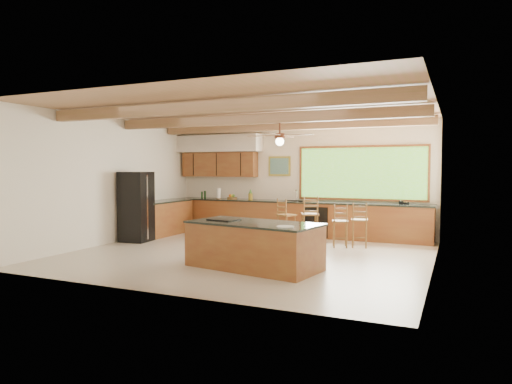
% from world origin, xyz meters
% --- Properties ---
extents(ground, '(7.20, 7.20, 0.00)m').
position_xyz_m(ground, '(0.00, 0.00, 0.00)').
color(ground, '#BEB29E').
rests_on(ground, ground).
extents(room_shell, '(7.27, 6.54, 3.02)m').
position_xyz_m(room_shell, '(-0.17, 0.65, 2.21)').
color(room_shell, silver).
rests_on(room_shell, ground).
extents(counter_run, '(7.12, 3.10, 1.22)m').
position_xyz_m(counter_run, '(-0.82, 2.52, 0.46)').
color(counter_run, brown).
rests_on(counter_run, ground).
extents(island, '(2.53, 1.51, 0.85)m').
position_xyz_m(island, '(0.65, -1.17, 0.42)').
color(island, brown).
rests_on(island, ground).
extents(refrigerator, '(0.73, 0.71, 1.71)m').
position_xyz_m(refrigerator, '(-3.22, 0.40, 0.85)').
color(refrigerator, black).
rests_on(refrigerator, ground).
extents(bar_stool_a, '(0.50, 0.50, 1.05)m').
position_xyz_m(bar_stool_a, '(0.10, 1.96, 0.62)').
color(bar_stool_a, brown).
rests_on(bar_stool_a, ground).
extents(bar_stool_b, '(0.54, 0.54, 1.13)m').
position_xyz_m(bar_stool_b, '(0.72, 1.91, 0.67)').
color(bar_stool_b, brown).
rests_on(bar_stool_b, ground).
extents(bar_stool_c, '(0.44, 0.44, 0.98)m').
position_xyz_m(bar_stool_c, '(1.55, 1.55, 0.58)').
color(bar_stool_c, brown).
rests_on(bar_stool_c, ground).
extents(bar_stool_d, '(0.43, 0.43, 1.03)m').
position_xyz_m(bar_stool_d, '(1.95, 1.72, 0.61)').
color(bar_stool_d, brown).
rests_on(bar_stool_d, ground).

